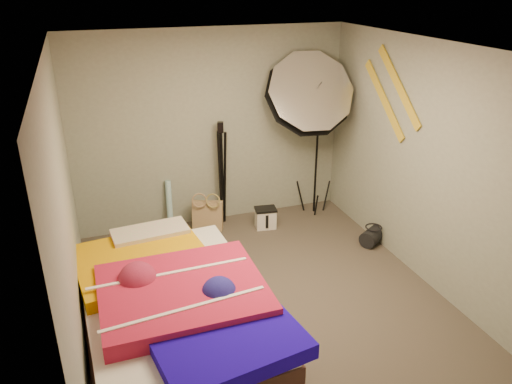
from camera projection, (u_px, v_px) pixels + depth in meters
name	position (u px, v px, depth m)	size (l,w,h in m)	color
floor	(266.00, 301.00, 5.09)	(4.00, 4.00, 0.00)	#4E463B
ceiling	(269.00, 48.00, 4.08)	(4.00, 4.00, 0.00)	silver
wall_back	(212.00, 130.00, 6.31)	(3.50, 3.50, 0.00)	#949B8A
wall_front	(391.00, 318.00, 2.86)	(3.50, 3.50, 0.00)	#949B8A
wall_left	(66.00, 217.00, 4.05)	(4.00, 4.00, 0.00)	#949B8A
wall_right	(427.00, 166.00, 5.12)	(4.00, 4.00, 0.00)	#949B8A
tote_bag	(208.00, 216.00, 6.44)	(0.39, 0.12, 0.39)	tan
wrapping_roll	(169.00, 206.00, 6.41)	(0.07, 0.07, 0.66)	#5BB2C5
camera_case	(265.00, 219.00, 6.51)	(0.25, 0.18, 0.25)	white
duffel_bag	(373.00, 236.00, 6.13)	(0.21, 0.21, 0.34)	black
wall_stripe_upper	(399.00, 87.00, 5.35)	(0.02, 1.10, 0.10)	gold
wall_stripe_lower	(384.00, 100.00, 5.65)	(0.02, 1.10, 0.10)	gold
bed	(174.00, 306.00, 4.47)	(1.72, 2.46, 0.65)	#492A23
photo_umbrella	(308.00, 96.00, 6.19)	(1.44, 1.12, 2.33)	black
camera_tripod	(222.00, 167.00, 6.40)	(0.09, 0.09, 1.38)	black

